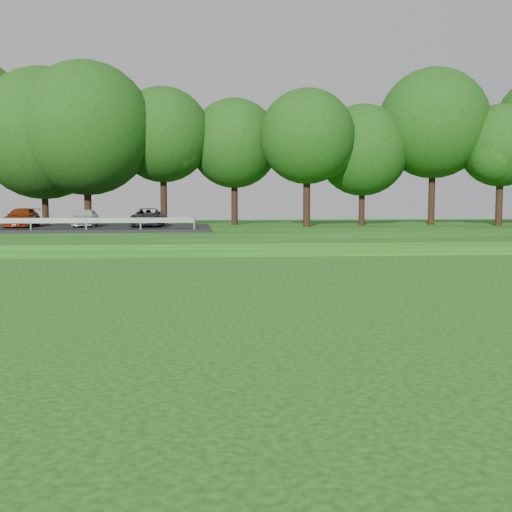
{
  "coord_description": "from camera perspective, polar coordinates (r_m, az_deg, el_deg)",
  "views": [
    {
      "loc": [
        -13.0,
        -9.37,
        2.61
      ],
      "look_at": [
        -11.61,
        5.1,
        1.3
      ],
      "focal_mm": 45.0,
      "sensor_mm": 36.0,
      "label": 1
    }
  ],
  "objects": [
    {
      "name": "berm",
      "position": [
        45.34,
        11.16,
        2.12
      ],
      "size": [
        130.0,
        30.0,
        0.6
      ],
      "primitive_type": "cube",
      "color": "#16420C",
      "rests_on": "ground"
    },
    {
      "name": "walking_path",
      "position": [
        32.23,
        18.3,
        0.27
      ],
      "size": [
        130.0,
        1.6,
        0.04
      ],
      "primitive_type": "cube",
      "color": "gray",
      "rests_on": "ground"
    },
    {
      "name": "treeline",
      "position": [
        49.43,
        9.97,
        11.44
      ],
      "size": [
        104.0,
        7.0,
        15.0
      ],
      "primitive_type": null,
      "color": "#163F0E",
      "rests_on": "berm"
    },
    {
      "name": "parking_lot",
      "position": [
        43.5,
        -19.52,
        2.77
      ],
      "size": [
        24.0,
        9.0,
        1.38
      ],
      "color": "black",
      "rests_on": "berm"
    }
  ]
}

